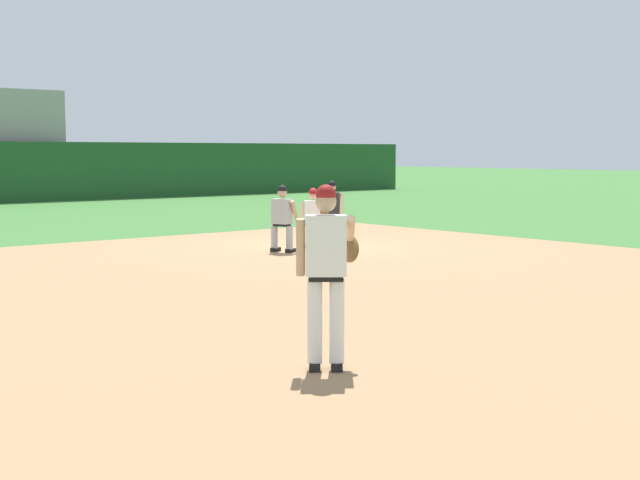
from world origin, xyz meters
TOP-DOWN VIEW (x-y plane):
  - ground_plane at (0.00, 0.00)m, footprint 160.00×160.00m
  - infield_dirt_patch at (-3.61, -4.50)m, footprint 18.00×18.00m
  - first_base_bag at (0.00, 0.00)m, footprint 0.38×0.38m
  - baseball at (-2.23, -2.75)m, footprint 0.07×0.07m
  - pitcher at (-7.19, -8.98)m, footprint 0.85×0.54m
  - first_baseman at (0.21, 0.26)m, footprint 0.72×1.09m
  - baserunner at (-1.19, -0.37)m, footprint 0.56×0.66m
  - umpire at (1.59, 1.24)m, footprint 0.68×0.66m

SIDE VIEW (x-z plane):
  - ground_plane at x=0.00m, z-range 0.00..0.00m
  - infield_dirt_patch at x=-3.61m, z-range 0.00..0.01m
  - baseball at x=-2.23m, z-range 0.00..0.07m
  - first_base_bag at x=0.00m, z-range 0.00..0.09m
  - first_baseman at x=0.21m, z-range 0.06..1.40m
  - baserunner at x=-1.19m, z-range 0.06..1.52m
  - umpire at x=1.59m, z-range 0.06..1.52m
  - pitcher at x=-7.19m, z-range 0.13..1.99m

